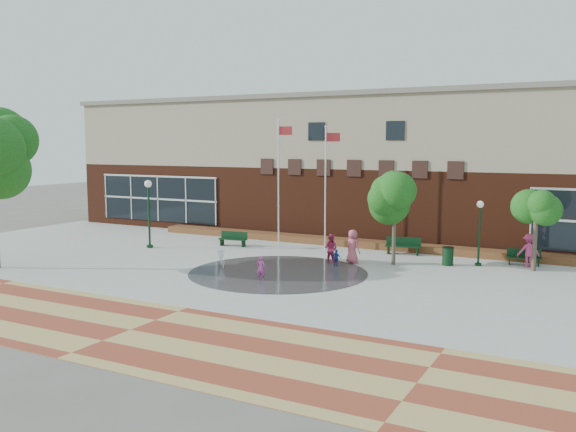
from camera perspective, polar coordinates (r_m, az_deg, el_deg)
The scene contains 23 objects.
ground at distance 26.22m, azimuth -4.11°, elevation -6.57°, with size 120.00×120.00×0.00m, color #666056.
plaza_concrete at distance 29.60m, azimuth 0.00°, elevation -5.00°, with size 46.00×18.00×0.01m, color #A8A8A0.
paver_band at distance 20.82m, azimuth -14.53°, elevation -10.31°, with size 46.00×6.00×0.01m, color brown.
splash_pad at distance 28.74m, azimuth -0.94°, elevation -5.35°, with size 8.40×8.40×0.01m, color #383A3D.
library_building at distance 41.40m, azimuth 8.78°, elevation 4.76°, with size 44.40×10.40×9.20m.
flower_bed at distance 36.38m, azimuth 5.61°, elevation -2.82°, with size 26.00×1.20×0.40m, color maroon.
flagpole_left at distance 35.31m, azimuth -0.83°, elevation 3.69°, with size 0.85×0.30×7.44m.
flagpole_right at distance 34.45m, azimuth 3.59°, elevation 3.27°, with size 0.82×0.36×7.06m.
lamp_left at distance 36.17m, azimuth -12.90°, elevation 0.92°, with size 0.42×0.42×3.96m.
lamp_right at distance 31.55m, azimuth 17.48°, elevation -0.86°, with size 0.34×0.34×3.25m.
bench_left at distance 36.21m, azimuth -5.18°, elevation -2.41°, with size 1.75×0.64×0.86m.
bench_mid at distance 33.96m, azimuth 10.71°, elevation -3.06°, with size 1.96×0.79×0.96m.
bench_right at distance 32.64m, azimuth 21.20°, elevation -3.88°, with size 1.69×0.73×0.82m.
trash_can at distance 31.40m, azimuth 14.73°, elevation -3.66°, with size 0.57×0.57×0.94m.
tree_mid at distance 30.60m, azimuth 9.96°, elevation 1.65°, with size 2.74×2.74×4.62m.
tree_small_right at distance 31.00m, azimuth 22.22°, elevation 0.56°, with size 2.37×2.37×4.06m.
water_jet_a at distance 30.49m, azimuth -6.27°, elevation -4.70°, with size 0.38×0.38×0.74m, color white.
water_jet_b at distance 29.61m, azimuth -6.07°, elevation -5.04°, with size 0.17×0.17×0.39m, color white.
child_splash at distance 27.14m, azimuth -2.56°, elevation -4.89°, with size 0.41×0.27×1.12m, color #BF4494.
adult_red at distance 30.98m, azimuth 4.03°, elevation -3.07°, with size 0.73×0.57×1.51m, color #BC2751.
adult_pink at distance 31.01m, azimuth 6.08°, elevation -2.87°, with size 0.85×0.55×1.73m, color #C35163.
child_blue at distance 30.16m, azimuth 4.55°, elevation -3.96°, with size 0.51×0.21×0.87m, color #1C359D.
person_bench at distance 32.14m, azimuth 21.59°, elevation -3.03°, with size 1.08×0.62×1.67m, color #CD3971.
Camera 1 is at (13.54, -21.62, 6.05)m, focal length 38.00 mm.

